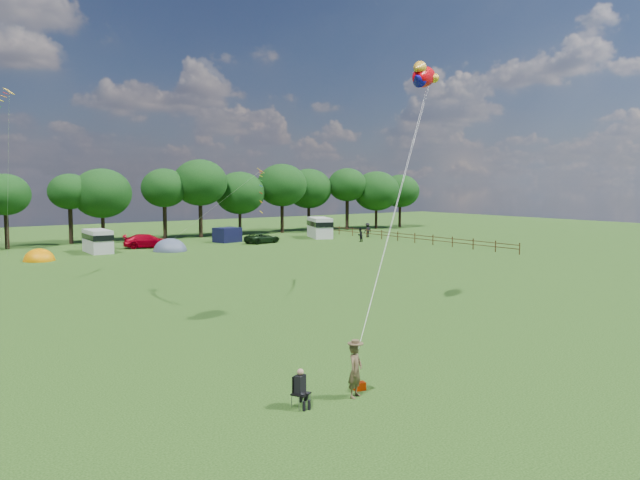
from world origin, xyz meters
TOP-DOWN VIEW (x-y plane):
  - ground_plane at (0.00, 0.00)m, footprint 180.00×180.00m
  - tree_line at (5.30, 54.99)m, footprint 102.98×10.98m
  - fence at (32.00, 34.50)m, footprint 0.12×33.12m
  - car_c at (3.81, 46.14)m, footprint 5.58×3.79m
  - car_d at (16.91, 43.45)m, footprint 4.84×2.79m
  - campervan_c at (-2.07, 44.78)m, footprint 2.22×4.92m
  - campervan_d at (26.78, 45.38)m, footprint 4.15×5.87m
  - tent_orange at (-8.50, 41.09)m, footprint 2.87×3.15m
  - tent_greyblue at (4.60, 41.78)m, footprint 3.57×3.91m
  - awning_navy at (14.09, 47.06)m, footprint 3.25×2.84m
  - kite_flyer at (-7.77, -4.89)m, footprint 0.80×0.69m
  - camp_chair at (-9.83, -4.56)m, footprint 0.68×0.71m
  - kite_bag at (-7.19, -4.42)m, footprint 0.46×0.37m
  - fish_kite at (3.56, 3.49)m, footprint 3.21×2.37m
  - streamer_kite_c at (-0.60, 13.65)m, footprint 3.08×4.96m
  - walker_a at (27.58, 38.00)m, footprint 0.93×0.72m
  - walker_b at (32.32, 42.21)m, footprint 1.28×0.70m

SIDE VIEW (x-z plane):
  - ground_plane at x=0.00m, z-range 0.00..0.00m
  - tent_greyblue at x=4.60m, z-range -1.31..1.35m
  - tent_orange at x=-8.50m, z-range -1.10..1.14m
  - kite_bag at x=-7.19m, z-range 0.00..0.29m
  - car_d at x=16.91m, z-range 0.00..1.24m
  - fence at x=32.00m, z-range 0.10..1.30m
  - camp_chair at x=-9.83m, z-range 0.13..1.42m
  - car_c at x=3.81m, z-range 0.00..1.54m
  - walker_a at x=27.58m, z-range 0.00..1.67m
  - awning_navy at x=14.09m, z-range 0.00..1.77m
  - kite_flyer at x=-7.77m, z-range 0.00..1.85m
  - walker_b at x=32.32m, z-range 0.00..1.90m
  - campervan_c at x=-2.07m, z-range 0.09..2.47m
  - campervan_d at x=26.78m, z-range 0.10..2.75m
  - tree_line at x=5.30m, z-range 1.21..11.48m
  - streamer_kite_c at x=-0.60m, z-range 5.95..8.74m
  - fish_kite at x=3.56m, z-range 12.14..13.88m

